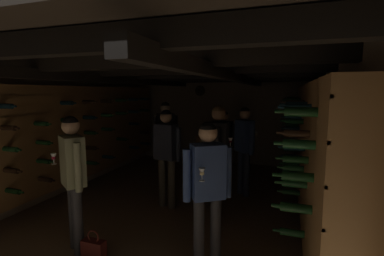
{
  "coord_description": "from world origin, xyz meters",
  "views": [
    {
      "loc": [
        1.76,
        -4.29,
        1.95
      ],
      "look_at": [
        0.12,
        0.53,
        1.28
      ],
      "focal_mm": 26.22,
      "sensor_mm": 36.0,
      "label": 1
    }
  ],
  "objects_px": {
    "display_bottle": "(212,130)",
    "person_guest_near_right": "(208,183)",
    "wine_crate_stack": "(208,154)",
    "person_guest_rear_center": "(224,140)",
    "person_host_center": "(166,149)",
    "handbag": "(94,249)",
    "person_guest_far_right": "(244,142)",
    "person_guest_mid_right": "(218,150)",
    "person_guest_far_left": "(166,134)",
    "person_guest_near_left": "(73,171)"
  },
  "relations": [
    {
      "from": "person_host_center",
      "to": "handbag",
      "type": "distance_m",
      "value": 1.88
    },
    {
      "from": "person_guest_far_right",
      "to": "person_guest_mid_right",
      "type": "xyz_separation_m",
      "value": [
        -0.23,
        -1.11,
        0.06
      ]
    },
    {
      "from": "person_host_center",
      "to": "person_guest_rear_center",
      "type": "distance_m",
      "value": 1.77
    },
    {
      "from": "person_guest_far_right",
      "to": "person_guest_rear_center",
      "type": "distance_m",
      "value": 0.86
    },
    {
      "from": "handbag",
      "to": "person_guest_mid_right",
      "type": "bearing_deg",
      "value": 53.86
    },
    {
      "from": "display_bottle",
      "to": "person_guest_near_left",
      "type": "height_order",
      "value": "person_guest_near_left"
    },
    {
      "from": "person_host_center",
      "to": "handbag",
      "type": "relative_size",
      "value": 4.76
    },
    {
      "from": "wine_crate_stack",
      "to": "person_guest_far_left",
      "type": "xyz_separation_m",
      "value": [
        -0.66,
        -0.98,
        0.61
      ]
    },
    {
      "from": "wine_crate_stack",
      "to": "person_guest_rear_center",
      "type": "xyz_separation_m",
      "value": [
        0.51,
        -0.55,
        0.47
      ]
    },
    {
      "from": "wine_crate_stack",
      "to": "person_guest_rear_center",
      "type": "relative_size",
      "value": 0.58
    },
    {
      "from": "wine_crate_stack",
      "to": "person_guest_near_right",
      "type": "height_order",
      "value": "person_guest_near_right"
    },
    {
      "from": "person_guest_near_right",
      "to": "person_guest_near_left",
      "type": "distance_m",
      "value": 1.63
    },
    {
      "from": "display_bottle",
      "to": "person_guest_mid_right",
      "type": "xyz_separation_m",
      "value": [
        0.7,
        -2.3,
        0.03
      ]
    },
    {
      "from": "wine_crate_stack",
      "to": "person_guest_far_left",
      "type": "distance_m",
      "value": 1.33
    },
    {
      "from": "display_bottle",
      "to": "person_guest_mid_right",
      "type": "height_order",
      "value": "person_guest_mid_right"
    },
    {
      "from": "person_guest_near_right",
      "to": "wine_crate_stack",
      "type": "bearing_deg",
      "value": 105.57
    },
    {
      "from": "display_bottle",
      "to": "person_guest_near_right",
      "type": "relative_size",
      "value": 0.21
    },
    {
      "from": "person_guest_far_right",
      "to": "handbag",
      "type": "xyz_separation_m",
      "value": [
        -1.35,
        -2.64,
        -0.89
      ]
    },
    {
      "from": "person_guest_far_right",
      "to": "person_guest_near_left",
      "type": "relative_size",
      "value": 1.0
    },
    {
      "from": "person_guest_near_right",
      "to": "handbag",
      "type": "bearing_deg",
      "value": -169.81
    },
    {
      "from": "person_guest_far_left",
      "to": "person_guest_near_left",
      "type": "relative_size",
      "value": 1.04
    },
    {
      "from": "person_guest_near_right",
      "to": "handbag",
      "type": "distance_m",
      "value": 1.59
    },
    {
      "from": "person_guest_near_right",
      "to": "person_guest_far_left",
      "type": "distance_m",
      "value": 3.13
    },
    {
      "from": "wine_crate_stack",
      "to": "person_guest_far_right",
      "type": "xyz_separation_m",
      "value": [
        1.04,
        -1.22,
        0.56
      ]
    },
    {
      "from": "person_host_center",
      "to": "person_guest_mid_right",
      "type": "height_order",
      "value": "person_guest_mid_right"
    },
    {
      "from": "person_guest_near_right",
      "to": "handbag",
      "type": "xyz_separation_m",
      "value": [
        -1.31,
        -0.24,
        -0.87
      ]
    },
    {
      "from": "person_host_center",
      "to": "person_guest_mid_right",
      "type": "xyz_separation_m",
      "value": [
        0.91,
        -0.11,
        0.07
      ]
    },
    {
      "from": "display_bottle",
      "to": "person_guest_near_left",
      "type": "bearing_deg",
      "value": -100.96
    },
    {
      "from": "person_guest_far_right",
      "to": "person_guest_mid_right",
      "type": "relative_size",
      "value": 0.96
    },
    {
      "from": "person_guest_far_left",
      "to": "person_guest_far_right",
      "type": "relative_size",
      "value": 1.04
    },
    {
      "from": "person_guest_mid_right",
      "to": "person_guest_near_left",
      "type": "xyz_separation_m",
      "value": [
        -1.43,
        -1.45,
        -0.06
      ]
    },
    {
      "from": "person_guest_rear_center",
      "to": "handbag",
      "type": "height_order",
      "value": "person_guest_rear_center"
    },
    {
      "from": "person_host_center",
      "to": "display_bottle",
      "type": "bearing_deg",
      "value": 84.5
    },
    {
      "from": "wine_crate_stack",
      "to": "person_guest_near_right",
      "type": "bearing_deg",
      "value": -74.43
    },
    {
      "from": "person_guest_rear_center",
      "to": "handbag",
      "type": "xyz_separation_m",
      "value": [
        -0.81,
        -3.31,
        -0.8
      ]
    },
    {
      "from": "wine_crate_stack",
      "to": "handbag",
      "type": "height_order",
      "value": "wine_crate_stack"
    },
    {
      "from": "person_guest_near_right",
      "to": "person_guest_far_left",
      "type": "relative_size",
      "value": 0.95
    },
    {
      "from": "person_guest_far_left",
      "to": "person_guest_far_right",
      "type": "distance_m",
      "value": 1.72
    },
    {
      "from": "person_guest_far_left",
      "to": "person_guest_far_right",
      "type": "xyz_separation_m",
      "value": [
        1.71,
        -0.24,
        -0.05
      ]
    },
    {
      "from": "person_host_center",
      "to": "person_guest_mid_right",
      "type": "relative_size",
      "value": 0.95
    },
    {
      "from": "display_bottle",
      "to": "person_guest_mid_right",
      "type": "distance_m",
      "value": 2.4
    },
    {
      "from": "display_bottle",
      "to": "person_host_center",
      "type": "distance_m",
      "value": 2.19
    },
    {
      "from": "wine_crate_stack",
      "to": "person_host_center",
      "type": "relative_size",
      "value": 0.54
    },
    {
      "from": "person_guest_far_right",
      "to": "person_guest_rear_center",
      "type": "relative_size",
      "value": 1.08
    },
    {
      "from": "person_guest_rear_center",
      "to": "person_guest_near_left",
      "type": "bearing_deg",
      "value": -109.14
    },
    {
      "from": "person_host_center",
      "to": "person_guest_far_left",
      "type": "distance_m",
      "value": 1.36
    },
    {
      "from": "display_bottle",
      "to": "person_host_center",
      "type": "bearing_deg",
      "value": -95.5
    },
    {
      "from": "person_guest_mid_right",
      "to": "person_guest_far_left",
      "type": "bearing_deg",
      "value": 137.56
    },
    {
      "from": "person_guest_far_right",
      "to": "person_host_center",
      "type": "bearing_deg",
      "value": -138.84
    },
    {
      "from": "handbag",
      "to": "person_guest_far_left",
      "type": "bearing_deg",
      "value": 97.11
    }
  ]
}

